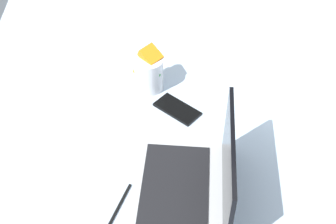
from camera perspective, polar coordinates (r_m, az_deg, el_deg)
name	(u,v)px	position (r cm, az deg, el deg)	size (l,w,h in cm)	color
bed_mattress	(192,130)	(142.21, 3.12, -2.28)	(180.00, 140.00, 18.00)	silver
laptop	(193,185)	(111.66, 3.23, -9.39)	(35.65, 27.00, 23.00)	#B7BABC
snack_cup	(149,72)	(139.53, -2.46, 5.19)	(10.16, 10.02, 14.26)	silver
cell_phone	(177,110)	(134.89, 1.19, 0.26)	(6.80, 14.00, 0.80)	black
charger_cable	(116,211)	(112.90, -6.63, -12.52)	(17.00, 0.60, 0.60)	black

